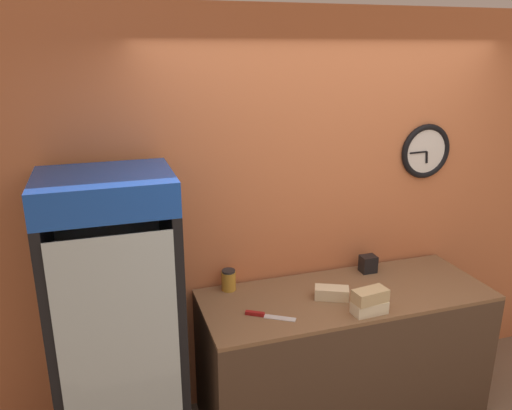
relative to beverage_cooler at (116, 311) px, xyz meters
name	(u,v)px	position (x,y,z in m)	size (l,w,h in m)	color
wall_back	(324,211)	(1.45, 0.33, 0.36)	(5.20, 0.10, 2.70)	#D17547
prep_counter	(343,354)	(1.44, -0.07, -0.54)	(1.90, 0.71, 0.92)	#4C3828
beverage_cooler	(116,311)	(0.00, 0.00, 0.00)	(0.70, 0.66, 1.83)	black
sandwich_stack_bottom	(369,307)	(1.45, -0.34, -0.04)	(0.21, 0.12, 0.08)	beige
sandwich_stack_middle	(370,296)	(1.45, -0.34, 0.04)	(0.22, 0.13, 0.08)	tan
sandwich_flat_left	(332,293)	(1.32, -0.10, -0.04)	(0.24, 0.18, 0.07)	beige
chefs_knife	(263,315)	(0.83, -0.18, -0.07)	(0.28, 0.19, 0.02)	silver
condiment_jar	(229,280)	(0.72, 0.21, -0.01)	(0.09, 0.09, 0.14)	gold
napkin_dispenser	(368,264)	(1.74, 0.18, -0.02)	(0.11, 0.09, 0.12)	black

